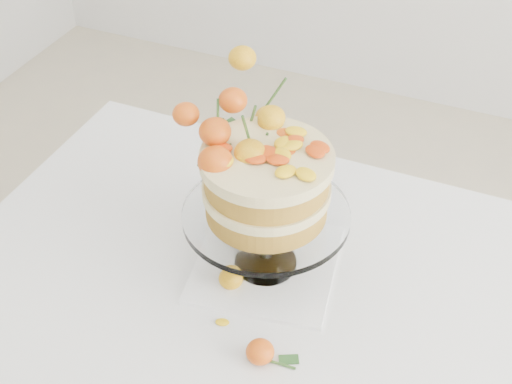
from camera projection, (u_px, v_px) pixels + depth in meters
table at (301, 332)px, 1.39m from camera, size 1.43×0.93×0.76m
napkin at (266, 265)px, 1.41m from camera, size 0.31×0.31×0.01m
cake_stand at (266, 190)px, 1.28m from camera, size 0.31×0.31×0.28m
rose_vase at (246, 149)px, 1.30m from camera, size 0.29×0.29×0.41m
loose_rose_near at (231, 279)px, 1.36m from camera, size 0.08×0.05×0.04m
loose_rose_far at (260, 352)px, 1.22m from camera, size 0.09×0.05×0.04m
stray_petal_a at (222, 322)px, 1.30m from camera, size 0.03×0.02×0.00m
stray_petal_b at (265, 356)px, 1.24m from camera, size 0.03×0.02×0.00m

